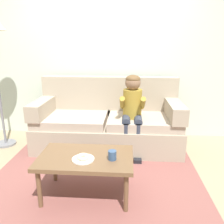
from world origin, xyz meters
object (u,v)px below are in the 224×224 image
at_px(coffee_table, 86,160).
at_px(donut, 83,157).
at_px(couch, 108,123).
at_px(person_child, 132,107).
at_px(mug, 112,155).

xyz_separation_m(coffee_table, donut, (-0.01, -0.08, 0.08)).
height_order(couch, coffee_table, couch).
relative_size(couch, person_child, 1.91).
height_order(couch, donut, couch).
xyz_separation_m(couch, mug, (0.16, -1.29, 0.13)).
bearing_deg(person_child, donut, -113.16).
distance_m(coffee_table, donut, 0.11).
bearing_deg(mug, coffee_table, 168.62).
bearing_deg(donut, mug, 5.58).
bearing_deg(person_child, mug, -100.45).
bearing_deg(coffee_table, couch, 85.01).
xyz_separation_m(couch, person_child, (0.35, -0.22, 0.31)).
bearing_deg(coffee_table, mug, -11.38).
bearing_deg(couch, mug, -83.11).
xyz_separation_m(donut, mug, (0.27, 0.03, 0.01)).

